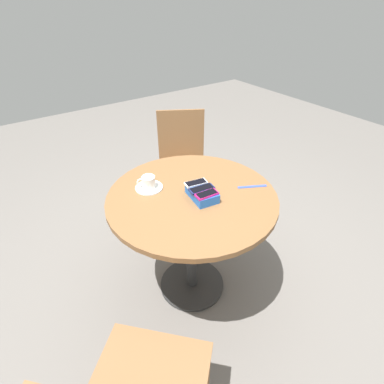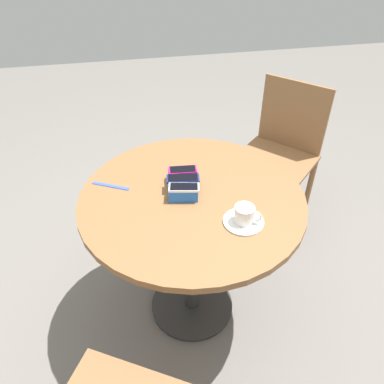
# 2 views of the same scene
# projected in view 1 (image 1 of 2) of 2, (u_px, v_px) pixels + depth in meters

# --- Properties ---
(ground_plane) EXTENTS (8.00, 8.00, 0.00)m
(ground_plane) POSITION_uv_depth(u_px,v_px,m) (192.00, 284.00, 2.09)
(ground_plane) COLOR slate
(round_table) EXTENTS (0.95, 0.95, 0.77)m
(round_table) POSITION_uv_depth(u_px,v_px,m) (192.00, 214.00, 1.74)
(round_table) COLOR #2D2D2D
(round_table) RESTS_ON ground_plane
(phone_box) EXTENTS (0.20, 0.14, 0.05)m
(phone_box) POSITION_uv_depth(u_px,v_px,m) (202.00, 194.00, 1.62)
(phone_box) COLOR blue
(phone_box) RESTS_ON round_table
(phone_magenta) EXTENTS (0.07, 0.13, 0.01)m
(phone_magenta) POSITION_uv_depth(u_px,v_px,m) (207.00, 194.00, 1.56)
(phone_magenta) COLOR #D11975
(phone_magenta) RESTS_ON phone_box
(phone_navy) EXTENTS (0.07, 0.14, 0.01)m
(phone_navy) POSITION_uv_depth(u_px,v_px,m) (202.00, 189.00, 1.61)
(phone_navy) COLOR navy
(phone_navy) RESTS_ON phone_box
(phone_white) EXTENTS (0.08, 0.13, 0.01)m
(phone_white) POSITION_uv_depth(u_px,v_px,m) (196.00, 183.00, 1.65)
(phone_white) COLOR silver
(phone_white) RESTS_ON phone_box
(saucer) EXTENTS (0.16, 0.16, 0.01)m
(saucer) POSITION_uv_depth(u_px,v_px,m) (149.00, 188.00, 1.71)
(saucer) COLOR white
(saucer) RESTS_ON round_table
(coffee_cup) EXTENTS (0.08, 0.10, 0.07)m
(coffee_cup) POSITION_uv_depth(u_px,v_px,m) (148.00, 182.00, 1.69)
(coffee_cup) COLOR white
(coffee_cup) RESTS_ON saucer
(lanyard_strap) EXTENTS (0.09, 0.16, 0.00)m
(lanyard_strap) POSITION_uv_depth(u_px,v_px,m) (252.00, 187.00, 1.73)
(lanyard_strap) COLOR blue
(lanyard_strap) RESTS_ON round_table
(chair_near_window) EXTENTS (0.56, 0.56, 0.90)m
(chair_near_window) POSITION_uv_depth(u_px,v_px,m) (182.00, 165.00, 2.54)
(chair_near_window) COLOR brown
(chair_near_window) RESTS_ON ground_plane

